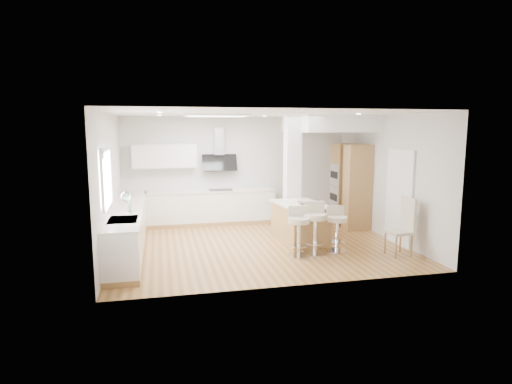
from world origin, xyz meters
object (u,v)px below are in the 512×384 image
object	(u,v)px
bar_stool_a	(299,229)
bar_stool_b	(315,225)
peninsula	(300,222)
bar_stool_c	(337,226)
dining_chair	(404,224)

from	to	relation	value
bar_stool_a	bar_stool_b	bearing A→B (deg)	19.92
peninsula	bar_stool_c	bearing A→B (deg)	-66.98
peninsula	bar_stool_b	distance (m)	0.98
bar_stool_b	dining_chair	bearing A→B (deg)	-2.47
peninsula	bar_stool_a	bearing A→B (deg)	-115.67
bar_stool_a	bar_stool_c	size ratio (longest dim) A/B	1.06
peninsula	bar_stool_b	size ratio (longest dim) A/B	1.43
bar_stool_b	dining_chair	world-z (taller)	dining_chair
bar_stool_b	bar_stool_a	bearing A→B (deg)	-158.65
bar_stool_b	dining_chair	size ratio (longest dim) A/B	0.91
bar_stool_a	bar_stool_c	xyz separation A→B (m)	(0.86, 0.15, -0.03)
peninsula	dining_chair	distance (m)	2.19
peninsula	bar_stool_c	size ratio (longest dim) A/B	1.62
peninsula	bar_stool_b	xyz separation A→B (m)	(-0.02, -0.97, 0.15)
bar_stool_c	dining_chair	world-z (taller)	dining_chair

